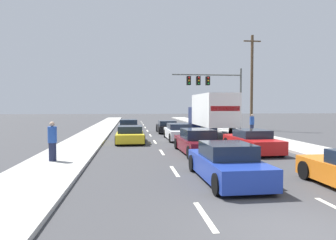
{
  "coord_description": "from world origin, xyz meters",
  "views": [
    {
      "loc": [
        -3.39,
        -5.83,
        2.54
      ],
      "look_at": [
        -0.73,
        16.4,
        1.54
      ],
      "focal_mm": 33.43,
      "sensor_mm": 36.0,
      "label": 1
    }
  ],
  "objects_px": {
    "car_blue": "(227,164)",
    "pedestrian_near_corner": "(252,124)",
    "box_truck": "(211,112)",
    "car_black": "(167,127)",
    "car_gray": "(128,127)",
    "car_white": "(179,132)",
    "car_maroon": "(198,142)",
    "car_red": "(252,142)",
    "pedestrian_mid_block": "(52,141)",
    "car_yellow": "(130,135)",
    "utility_pole_mid": "(252,82)",
    "traffic_signal_mast": "(210,84)"
  },
  "relations": [
    {
      "from": "car_red",
      "to": "pedestrian_near_corner",
      "type": "relative_size",
      "value": 2.71
    },
    {
      "from": "car_white",
      "to": "car_black",
      "type": "bearing_deg",
      "value": 91.75
    },
    {
      "from": "pedestrian_near_corner",
      "to": "car_maroon",
      "type": "bearing_deg",
      "value": -125.83
    },
    {
      "from": "box_truck",
      "to": "car_red",
      "type": "bearing_deg",
      "value": -90.43
    },
    {
      "from": "car_blue",
      "to": "utility_pole_mid",
      "type": "xyz_separation_m",
      "value": [
        9.15,
        20.77,
        4.44
      ]
    },
    {
      "from": "car_white",
      "to": "utility_pole_mid",
      "type": "relative_size",
      "value": 0.48
    },
    {
      "from": "utility_pole_mid",
      "to": "pedestrian_near_corner",
      "type": "distance_m",
      "value": 6.8
    },
    {
      "from": "car_black",
      "to": "box_truck",
      "type": "xyz_separation_m",
      "value": [
        3.29,
        -3.85,
        1.48
      ]
    },
    {
      "from": "car_yellow",
      "to": "utility_pole_mid",
      "type": "height_order",
      "value": "utility_pole_mid"
    },
    {
      "from": "car_white",
      "to": "car_maroon",
      "type": "bearing_deg",
      "value": -90.36
    },
    {
      "from": "car_blue",
      "to": "pedestrian_near_corner",
      "type": "xyz_separation_m",
      "value": [
        7.17,
        15.67,
        0.41
      ]
    },
    {
      "from": "box_truck",
      "to": "car_red",
      "type": "height_order",
      "value": "box_truck"
    },
    {
      "from": "car_white",
      "to": "car_gray",
      "type": "bearing_deg",
      "value": 125.41
    },
    {
      "from": "car_gray",
      "to": "car_yellow",
      "type": "height_order",
      "value": "car_gray"
    },
    {
      "from": "car_white",
      "to": "car_blue",
      "type": "bearing_deg",
      "value": -91.66
    },
    {
      "from": "car_blue",
      "to": "box_truck",
      "type": "distance_m",
      "value": 15.75
    },
    {
      "from": "car_white",
      "to": "pedestrian_near_corner",
      "type": "distance_m",
      "value": 7.31
    },
    {
      "from": "car_gray",
      "to": "car_blue",
      "type": "xyz_separation_m",
      "value": [
        3.45,
        -18.39,
        -0.03
      ]
    },
    {
      "from": "car_blue",
      "to": "pedestrian_near_corner",
      "type": "distance_m",
      "value": 17.23
    },
    {
      "from": "car_gray",
      "to": "car_maroon",
      "type": "distance_m",
      "value": 12.77
    },
    {
      "from": "car_yellow",
      "to": "traffic_signal_mast",
      "type": "xyz_separation_m",
      "value": [
        8.58,
        11.52,
        4.35
      ]
    },
    {
      "from": "car_white",
      "to": "car_blue",
      "type": "relative_size",
      "value": 1.05
    },
    {
      "from": "car_maroon",
      "to": "car_black",
      "type": "bearing_deg",
      "value": 90.64
    },
    {
      "from": "car_maroon",
      "to": "car_yellow",
      "type": "bearing_deg",
      "value": 124.05
    },
    {
      "from": "car_black",
      "to": "traffic_signal_mast",
      "type": "height_order",
      "value": "traffic_signal_mast"
    },
    {
      "from": "car_gray",
      "to": "car_black",
      "type": "distance_m",
      "value": 3.72
    },
    {
      "from": "car_white",
      "to": "pedestrian_near_corner",
      "type": "relative_size",
      "value": 2.73
    },
    {
      "from": "car_blue",
      "to": "box_truck",
      "type": "xyz_separation_m",
      "value": [
        3.48,
        15.3,
        1.43
      ]
    },
    {
      "from": "traffic_signal_mast",
      "to": "pedestrian_mid_block",
      "type": "bearing_deg",
      "value": -121.86
    },
    {
      "from": "car_gray",
      "to": "car_maroon",
      "type": "bearing_deg",
      "value": -72.77
    },
    {
      "from": "car_white",
      "to": "box_truck",
      "type": "relative_size",
      "value": 0.6
    },
    {
      "from": "utility_pole_mid",
      "to": "car_yellow",
      "type": "bearing_deg",
      "value": -143.4
    },
    {
      "from": "car_black",
      "to": "pedestrian_near_corner",
      "type": "relative_size",
      "value": 2.36
    },
    {
      "from": "car_yellow",
      "to": "traffic_signal_mast",
      "type": "bearing_deg",
      "value": 53.33
    },
    {
      "from": "car_black",
      "to": "car_white",
      "type": "xyz_separation_m",
      "value": [
        0.19,
        -6.14,
        0.03
      ]
    },
    {
      "from": "box_truck",
      "to": "car_red",
      "type": "xyz_separation_m",
      "value": [
        -0.07,
        -9.0,
        -1.45
      ]
    },
    {
      "from": "traffic_signal_mast",
      "to": "car_yellow",
      "type": "bearing_deg",
      "value": -126.67
    },
    {
      "from": "car_black",
      "to": "car_yellow",
      "type": "bearing_deg",
      "value": -114.51
    },
    {
      "from": "box_truck",
      "to": "car_red",
      "type": "distance_m",
      "value": 9.11
    },
    {
      "from": "car_gray",
      "to": "pedestrian_mid_block",
      "type": "xyz_separation_m",
      "value": [
        -3.18,
        -14.52,
        0.39
      ]
    },
    {
      "from": "car_white",
      "to": "traffic_signal_mast",
      "type": "relative_size",
      "value": 0.6
    },
    {
      "from": "car_gray",
      "to": "car_red",
      "type": "xyz_separation_m",
      "value": [
        6.86,
        -12.09,
        -0.04
      ]
    },
    {
      "from": "car_yellow",
      "to": "car_red",
      "type": "relative_size",
      "value": 0.92
    },
    {
      "from": "car_black",
      "to": "car_gray",
      "type": "bearing_deg",
      "value": -168.21
    },
    {
      "from": "car_red",
      "to": "pedestrian_mid_block",
      "type": "xyz_separation_m",
      "value": [
        -10.04,
        -2.43,
        0.43
      ]
    },
    {
      "from": "car_maroon",
      "to": "traffic_signal_mast",
      "type": "bearing_deg",
      "value": 73.59
    },
    {
      "from": "car_blue",
      "to": "pedestrian_near_corner",
      "type": "relative_size",
      "value": 2.59
    },
    {
      "from": "car_yellow",
      "to": "utility_pole_mid",
      "type": "bearing_deg",
      "value": 36.6
    },
    {
      "from": "traffic_signal_mast",
      "to": "utility_pole_mid",
      "type": "bearing_deg",
      "value": -30.75
    },
    {
      "from": "car_blue",
      "to": "car_red",
      "type": "bearing_deg",
      "value": 61.59
    }
  ]
}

